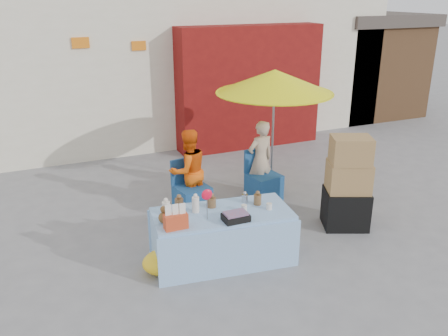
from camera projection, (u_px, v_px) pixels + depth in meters
name	position (u px, v px, depth m)	size (l,w,h in m)	color
ground	(240.00, 254.00, 6.26)	(80.00, 80.00, 0.00)	slate
market_table	(222.00, 236.00, 6.00)	(1.86, 1.05, 1.07)	#9CCAFA
chair_left	(192.00, 198.00, 7.32)	(0.55, 0.55, 0.85)	navy
chair_right	(263.00, 185.00, 7.79)	(0.55, 0.55, 0.85)	navy
vendor_orange	(188.00, 171.00, 7.30)	(0.64, 0.50, 1.31)	#F25A0C
vendor_beige	(260.00, 160.00, 7.77)	(0.48, 0.32, 1.32)	tan
umbrella	(275.00, 82.00, 7.58)	(1.90, 1.90, 2.09)	gray
box_stack	(348.00, 186.00, 6.78)	(0.77, 0.71, 1.38)	black
tarp_bundle	(167.00, 261.00, 5.83)	(0.62, 0.50, 0.28)	yellow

